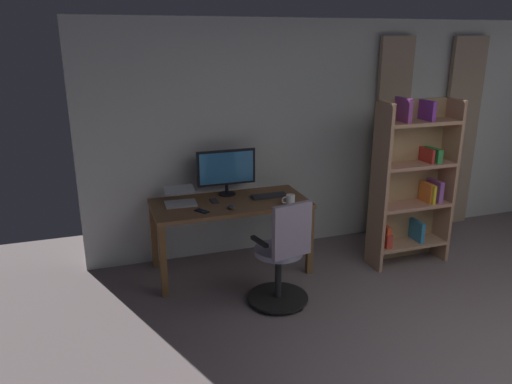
% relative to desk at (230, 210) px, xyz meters
% --- Properties ---
extents(back_room_partition, '(5.90, 0.10, 2.53)m').
position_rel_desk_xyz_m(back_room_partition, '(-1.51, -0.51, 0.60)').
color(back_room_partition, silver).
rests_on(back_room_partition, ground).
extents(curtain_left_panel, '(0.48, 0.06, 2.35)m').
position_rel_desk_xyz_m(curtain_left_panel, '(-3.10, -0.40, 0.51)').
color(curtain_left_panel, tan).
rests_on(curtain_left_panel, ground).
extents(curtain_right_panel, '(0.42, 0.06, 2.35)m').
position_rel_desk_xyz_m(curtain_right_panel, '(-2.09, -0.40, 0.51)').
color(curtain_right_panel, tan).
rests_on(curtain_right_panel, ground).
extents(desk, '(1.56, 0.73, 0.75)m').
position_rel_desk_xyz_m(desk, '(0.00, 0.00, 0.00)').
color(desk, brown).
rests_on(desk, ground).
extents(office_chair, '(0.56, 0.56, 1.01)m').
position_rel_desk_xyz_m(office_chair, '(-0.24, 0.82, -0.20)').
color(office_chair, black).
rests_on(office_chair, ground).
extents(computer_monitor, '(0.62, 0.18, 0.48)m').
position_rel_desk_xyz_m(computer_monitor, '(-0.03, -0.25, 0.36)').
color(computer_monitor, black).
rests_on(computer_monitor, desk).
extents(computer_keyboard, '(0.37, 0.13, 0.02)m').
position_rel_desk_xyz_m(computer_keyboard, '(-0.42, -0.02, 0.10)').
color(computer_keyboard, '#232328').
rests_on(computer_keyboard, desk).
extents(laptop, '(0.32, 0.33, 0.14)m').
position_rel_desk_xyz_m(laptop, '(0.48, -0.11, 0.14)').
color(laptop, '#B7BCC1').
rests_on(laptop, desk).
extents(computer_mouse, '(0.06, 0.10, 0.04)m').
position_rel_desk_xyz_m(computer_mouse, '(0.05, 0.21, 0.11)').
color(computer_mouse, '#333338').
rests_on(computer_mouse, desk).
extents(cell_phone_by_monitor, '(0.07, 0.15, 0.01)m').
position_rel_desk_xyz_m(cell_phone_by_monitor, '(0.15, -0.06, 0.09)').
color(cell_phone_by_monitor, '#333338').
rests_on(cell_phone_by_monitor, desk).
extents(cell_phone_face_up, '(0.14, 0.16, 0.01)m').
position_rel_desk_xyz_m(cell_phone_face_up, '(0.33, 0.19, 0.09)').
color(cell_phone_face_up, black).
rests_on(cell_phone_face_up, desk).
extents(mug_tea, '(0.13, 0.09, 0.11)m').
position_rel_desk_xyz_m(mug_tea, '(-0.53, 0.29, 0.14)').
color(mug_tea, white).
rests_on(mug_tea, desk).
extents(bookshelf, '(0.86, 0.30, 1.77)m').
position_rel_desk_xyz_m(bookshelf, '(-1.86, 0.37, 0.21)').
color(bookshelf, tan).
rests_on(bookshelf, ground).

